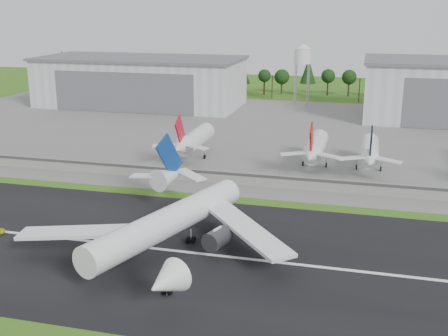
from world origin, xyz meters
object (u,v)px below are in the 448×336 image
(parked_jet_red_b, at_px, (315,148))
(parked_jet_navy, at_px, (370,152))
(parked_jet_red_a, at_px, (192,140))
(main_airliner, at_px, (168,229))

(parked_jet_red_b, distance_m, parked_jet_navy, 15.91)
(parked_jet_red_a, xyz_separation_m, parked_jet_red_b, (38.24, -0.02, -0.10))
(main_airliner, relative_size, parked_jet_red_a, 1.84)
(parked_jet_red_a, relative_size, parked_jet_red_b, 1.00)
(main_airliner, bearing_deg, parked_jet_navy, -100.61)
(parked_jet_red_a, relative_size, parked_jet_navy, 1.00)
(main_airliner, height_order, parked_jet_red_b, main_airliner)
(parked_jet_red_b, bearing_deg, parked_jet_navy, -0.12)
(parked_jet_navy, bearing_deg, parked_jet_red_b, 179.88)
(main_airliner, xyz_separation_m, parked_jet_red_b, (22.04, 66.97, 1.23))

